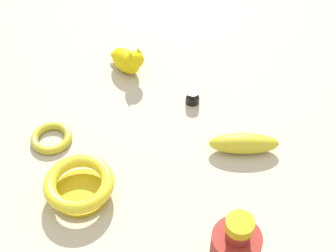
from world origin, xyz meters
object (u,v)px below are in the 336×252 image
(banana, at_px, (244,143))
(cat_figurine, at_px, (128,60))
(bangle, at_px, (51,138))
(nail_polish_jar, at_px, (193,97))
(bowl, at_px, (79,185))

(banana, distance_m, cat_figurine, 0.39)
(banana, xyz_separation_m, bangle, (-0.19, 0.40, -0.01))
(nail_polish_jar, xyz_separation_m, banana, (-0.08, -0.17, 0.01))
(nail_polish_jar, relative_size, banana, 0.22)
(nail_polish_jar, height_order, bowl, bowl)
(bowl, bearing_deg, nail_polish_jar, -10.96)
(nail_polish_jar, xyz_separation_m, bangle, (-0.28, 0.22, -0.01))
(bowl, relative_size, bangle, 1.53)
(banana, distance_m, bangle, 0.44)
(nail_polish_jar, bearing_deg, banana, -115.54)
(nail_polish_jar, bearing_deg, bangle, 141.47)
(banana, relative_size, bowl, 1.08)
(banana, bearing_deg, cat_figurine, -44.98)
(nail_polish_jar, distance_m, bangle, 0.36)
(nail_polish_jar, distance_m, bowl, 0.37)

